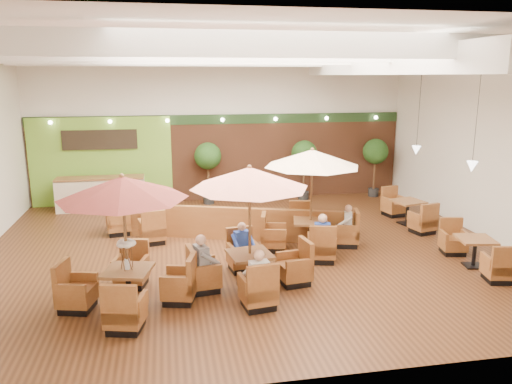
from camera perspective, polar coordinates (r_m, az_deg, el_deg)
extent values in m
plane|color=#381E0F|center=(13.65, -0.87, -6.67)|extent=(14.00, 14.00, 0.00)
cube|color=silver|center=(18.88, -3.95, 7.41)|extent=(14.00, 0.04, 5.50)
cube|color=silver|center=(7.24, 6.98, -1.95)|extent=(14.00, 0.04, 5.50)
cube|color=silver|center=(15.72, 25.25, 5.04)|extent=(0.04, 12.00, 5.50)
cube|color=white|center=(12.87, -0.95, 17.04)|extent=(14.00, 12.00, 0.04)
cube|color=brown|center=(18.97, -3.87, 3.93)|extent=(13.90, 0.10, 3.20)
cube|color=#1E3819|center=(18.78, -3.94, 8.30)|extent=(13.90, 0.12, 0.35)
cube|color=#70AA31|center=(18.93, -17.22, 3.35)|extent=(5.00, 0.08, 3.20)
cube|color=black|center=(18.74, -17.41, 5.72)|extent=(2.60, 0.08, 0.70)
cube|color=white|center=(13.86, 13.94, 14.11)|extent=(0.60, 11.00, 0.60)
cube|color=white|center=(8.94, 3.46, 16.49)|extent=(13.60, 0.12, 0.45)
cube|color=white|center=(11.57, 0.16, 15.74)|extent=(13.60, 0.12, 0.45)
cube|color=white|center=(14.14, -1.85, 15.26)|extent=(13.60, 0.12, 0.45)
cube|color=white|center=(16.81, -3.27, 14.91)|extent=(13.60, 0.12, 0.45)
cylinder|color=black|center=(14.12, 24.04, 9.08)|extent=(0.01, 0.01, 3.20)
cone|color=white|center=(14.29, 23.45, 2.69)|extent=(0.28, 0.28, 0.28)
cylinder|color=black|center=(16.68, 18.22, 10.00)|extent=(0.01, 0.01, 3.20)
cone|color=white|center=(16.83, 17.84, 4.57)|extent=(0.28, 0.28, 0.28)
sphere|color=#FFEAC6|center=(18.84, -22.45, 7.36)|extent=(0.14, 0.14, 0.14)
sphere|color=#FFEAC6|center=(18.53, -16.35, 7.74)|extent=(0.14, 0.14, 0.14)
sphere|color=#FFEAC6|center=(18.43, -10.10, 8.03)|extent=(0.14, 0.14, 0.14)
sphere|color=#FFEAC6|center=(18.56, -3.85, 8.24)|extent=(0.14, 0.14, 0.14)
sphere|color=#FFEAC6|center=(18.89, 2.25, 8.34)|extent=(0.14, 0.14, 0.14)
sphere|color=#FFEAC6|center=(19.42, 8.08, 8.36)|extent=(0.14, 0.14, 0.14)
sphere|color=#FFEAC6|center=(20.14, 13.54, 8.29)|extent=(0.14, 0.14, 0.14)
cube|color=beige|center=(18.37, -17.27, -0.28)|extent=(3.00, 0.70, 1.10)
cube|color=brown|center=(18.25, -17.40, 1.55)|extent=(3.00, 0.75, 0.06)
cube|color=brown|center=(14.39, -2.44, -3.63)|extent=(6.57, 2.35, 0.95)
cube|color=brown|center=(10.56, -14.46, -8.69)|extent=(1.11, 1.11, 0.06)
cylinder|color=black|center=(10.70, -14.35, -10.56)|extent=(0.11, 0.11, 0.71)
cube|color=black|center=(10.86, -14.23, -12.38)|extent=(0.59, 0.59, 0.04)
cube|color=brown|center=(9.81, -14.70, -13.33)|extent=(0.81, 0.81, 0.34)
cube|color=brown|center=(9.42, -14.51, -12.29)|extent=(0.67, 0.27, 0.75)
cube|color=brown|center=(9.82, -16.54, -12.04)|extent=(0.23, 0.59, 0.30)
cube|color=brown|center=(9.63, -12.98, -12.34)|extent=(0.23, 0.59, 0.30)
cube|color=black|center=(9.92, -14.62, -14.61)|extent=(0.72, 0.72, 0.15)
cube|color=brown|center=(11.67, -14.01, -8.91)|extent=(0.81, 0.81, 0.34)
cube|color=brown|center=(11.81, -14.36, -6.99)|extent=(0.67, 0.27, 0.75)
cube|color=brown|center=(11.50, -12.58, -8.01)|extent=(0.23, 0.59, 0.30)
cube|color=brown|center=(11.69, -15.54, -7.84)|extent=(0.23, 0.59, 0.30)
cube|color=black|center=(11.76, -13.95, -10.02)|extent=(0.72, 0.72, 0.15)
cube|color=brown|center=(10.86, -19.79, -11.02)|extent=(0.81, 0.81, 0.34)
cube|color=brown|center=(10.76, -18.43, -9.29)|extent=(0.27, 0.67, 0.75)
cube|color=brown|center=(11.04, -19.23, -9.37)|extent=(0.59, 0.23, 0.30)
cube|color=brown|center=(10.52, -20.55, -10.62)|extent=(0.59, 0.23, 0.30)
cube|color=black|center=(10.96, -19.69, -12.20)|extent=(0.72, 0.72, 0.15)
cube|color=brown|center=(10.70, -8.79, -10.73)|extent=(0.81, 0.81, 0.34)
cube|color=brown|center=(10.51, -10.33, -9.34)|extent=(0.27, 0.67, 0.75)
cube|color=brown|center=(10.34, -9.20, -10.33)|extent=(0.59, 0.23, 0.30)
cube|color=brown|center=(10.90, -8.47, -9.05)|extent=(0.59, 0.23, 0.30)
cube|color=black|center=(10.80, -8.74, -11.93)|extent=(0.72, 0.72, 0.15)
cylinder|color=brown|center=(10.37, -14.64, -5.77)|extent=(0.06, 0.06, 2.68)
cone|color=#551D19|center=(10.06, -15.02, 0.49)|extent=(2.57, 2.57, 0.45)
sphere|color=brown|center=(10.01, -15.10, 1.78)|extent=(0.10, 0.10, 0.10)
cylinder|color=silver|center=(10.51, -14.51, -7.97)|extent=(0.10, 0.10, 0.22)
cube|color=brown|center=(11.10, -0.72, -7.15)|extent=(1.04, 1.04, 0.06)
cylinder|color=black|center=(11.24, -0.71, -8.95)|extent=(0.11, 0.11, 0.71)
cube|color=black|center=(11.39, -0.70, -10.71)|extent=(0.55, 0.55, 0.04)
cube|color=brown|center=(10.34, 0.27, -11.43)|extent=(0.76, 0.76, 0.34)
cube|color=brown|center=(9.96, 0.34, -10.41)|extent=(0.68, 0.20, 0.75)
cube|color=brown|center=(10.17, -1.42, -10.56)|extent=(0.17, 0.60, 0.30)
cube|color=brown|center=(10.35, 1.93, -10.11)|extent=(0.17, 0.60, 0.30)
cube|color=black|center=(10.45, 0.26, -12.66)|extent=(0.67, 0.67, 0.15)
cube|color=brown|center=(12.21, -1.53, -7.50)|extent=(0.76, 0.76, 0.34)
cube|color=brown|center=(12.36, -1.55, -5.65)|extent=(0.68, 0.20, 0.75)
cube|color=brown|center=(12.22, -0.13, -6.40)|extent=(0.17, 0.60, 0.30)
cube|color=brown|center=(12.05, -2.96, -6.70)|extent=(0.17, 0.60, 0.30)
cube|color=black|center=(12.29, -1.52, -8.58)|extent=(0.67, 0.67, 0.15)
cube|color=brown|center=(11.15, -5.96, -9.62)|extent=(0.76, 0.76, 0.34)
cube|color=brown|center=(11.02, -4.54, -8.07)|extent=(0.20, 0.68, 0.75)
cube|color=brown|center=(11.36, -6.34, -8.03)|extent=(0.60, 0.17, 0.30)
cube|color=brown|center=(10.79, -5.62, -9.18)|extent=(0.60, 0.17, 0.30)
cube|color=black|center=(11.25, -5.93, -10.78)|extent=(0.67, 0.67, 0.15)
cube|color=brown|center=(11.47, 4.39, -8.93)|extent=(0.76, 0.76, 0.34)
cube|color=brown|center=(11.32, 3.00, -7.45)|extent=(0.20, 0.68, 0.75)
cube|color=brown|center=(11.12, 5.04, -8.46)|extent=(0.60, 0.17, 0.30)
cube|color=brown|center=(11.66, 3.81, -7.41)|extent=(0.60, 0.17, 0.30)
cube|color=black|center=(11.56, 4.37, -10.06)|extent=(0.67, 0.67, 0.15)
cylinder|color=brown|center=(10.92, -0.72, -4.34)|extent=(0.06, 0.06, 2.69)
cone|color=#C77460|center=(10.63, -0.74, 1.66)|extent=(2.58, 2.58, 0.45)
sphere|color=brown|center=(10.58, -0.75, 2.88)|extent=(0.10, 0.10, 0.10)
cube|color=brown|center=(13.66, 6.26, -3.32)|extent=(1.11, 1.11, 0.06)
cylinder|color=black|center=(13.77, 6.22, -4.82)|extent=(0.11, 0.11, 0.71)
cube|color=black|center=(13.89, 6.18, -6.29)|extent=(0.59, 0.59, 0.04)
cube|color=brown|center=(12.87, 7.50, -6.50)|extent=(0.81, 0.81, 0.34)
cube|color=brown|center=(12.55, 8.22, -5.50)|extent=(0.67, 0.27, 0.75)
cube|color=brown|center=(12.78, 6.13, -5.58)|extent=(0.23, 0.59, 0.30)
cube|color=brown|center=(12.83, 8.93, -5.60)|extent=(0.23, 0.59, 0.30)
cube|color=black|center=(12.96, 7.47, -7.53)|extent=(0.72, 0.72, 0.15)
cube|color=brown|center=(14.73, 5.08, -3.90)|extent=(0.81, 0.81, 0.34)
cube|color=brown|center=(14.87, 4.58, -2.43)|extent=(0.67, 0.27, 0.75)
cube|color=brown|center=(14.68, 6.32, -3.11)|extent=(0.23, 0.59, 0.30)
cube|color=brown|center=(14.66, 3.88, -3.08)|extent=(0.23, 0.59, 0.30)
cube|color=black|center=(14.80, 5.06, -4.81)|extent=(0.72, 0.72, 0.15)
cube|color=brown|center=(13.55, 2.05, -5.39)|extent=(0.81, 0.81, 0.34)
cube|color=brown|center=(13.57, 3.12, -3.94)|extent=(0.27, 0.67, 0.75)
cube|color=brown|center=(13.78, 2.09, -4.13)|extent=(0.59, 0.23, 0.30)
cube|color=brown|center=(13.18, 2.02, -4.93)|extent=(0.59, 0.23, 0.30)
cube|color=black|center=(13.63, 2.04, -6.37)|extent=(0.72, 0.72, 0.15)
cube|color=brown|center=(14.11, 10.20, -4.83)|extent=(0.81, 0.81, 0.34)
cube|color=brown|center=(13.86, 9.30, -3.72)|extent=(0.27, 0.67, 0.75)
cube|color=brown|center=(13.75, 10.38, -4.38)|extent=(0.59, 0.23, 0.30)
cube|color=brown|center=(14.34, 10.10, -3.63)|extent=(0.59, 0.23, 0.30)
cube|color=black|center=(14.19, 10.16, -5.78)|extent=(0.72, 0.72, 0.15)
cylinder|color=brown|center=(13.51, 6.32, -1.00)|extent=(0.06, 0.06, 2.69)
cone|color=beige|center=(13.28, 6.44, 3.88)|extent=(2.58, 2.58, 0.45)
sphere|color=brown|center=(13.24, 6.47, 4.86)|extent=(0.10, 0.10, 0.10)
cube|color=brown|center=(15.25, -11.75, -1.78)|extent=(1.06, 1.06, 0.06)
cylinder|color=black|center=(15.35, -11.69, -3.13)|extent=(0.11, 0.11, 0.71)
cube|color=black|center=(15.46, -11.62, -4.47)|extent=(0.56, 0.56, 0.04)
cube|color=brown|center=(14.40, -11.74, -4.54)|extent=(0.78, 0.78, 0.34)
cube|color=brown|center=(14.04, -12.03, -3.63)|extent=(0.67, 0.23, 0.75)
cube|color=brown|center=(14.29, -13.01, -3.84)|extent=(0.19, 0.59, 0.30)
cube|color=brown|center=(14.38, -10.56, -3.61)|extent=(0.19, 0.59, 0.30)
cube|color=black|center=(14.47, -11.70, -5.47)|extent=(0.69, 0.69, 0.15)
cube|color=brown|center=(16.35, -11.61, -2.40)|extent=(0.78, 0.78, 0.34)
cube|color=brown|center=(16.53, -11.47, -1.07)|extent=(0.67, 0.23, 0.75)
cube|color=brown|center=(16.34, -10.57, -1.58)|extent=(0.19, 0.59, 0.30)
cube|color=brown|center=(16.25, -12.73, -1.77)|extent=(0.19, 0.59, 0.30)
cube|color=black|center=(16.42, -11.57, -3.23)|extent=(0.69, 0.69, 0.15)
cube|color=brown|center=(15.43, -15.46, -3.54)|extent=(0.78, 0.78, 0.34)
cube|color=brown|center=(15.27, -14.52, -2.41)|extent=(0.23, 0.67, 0.75)
cube|color=brown|center=(15.67, -15.62, -2.48)|extent=(0.59, 0.19, 0.30)
cube|color=brown|center=(15.08, -15.38, -3.08)|extent=(0.59, 0.19, 0.30)
cube|color=black|center=(15.50, -15.40, -4.42)|extent=(0.69, 0.69, 0.15)
cylinder|color=silver|center=(15.22, -11.78, -1.26)|extent=(0.10, 0.10, 0.22)
cube|color=brown|center=(13.43, 23.83, -4.98)|extent=(0.97, 0.97, 0.06)
cylinder|color=black|center=(13.53, 23.69, -6.37)|extent=(0.10, 0.10, 0.65)
cube|color=black|center=(13.65, 23.56, -7.73)|extent=(0.52, 0.52, 0.04)
cube|color=brown|center=(12.85, 25.97, -7.94)|extent=(0.71, 0.71, 0.31)
cube|color=brown|center=(12.59, 26.95, -7.04)|extent=(0.62, 0.21, 0.69)
cube|color=brown|center=(12.66, 24.89, -7.19)|extent=(0.18, 0.54, 0.27)
cube|color=brown|center=(12.91, 27.21, -7.05)|extent=(0.18, 0.54, 0.27)
cube|color=black|center=(12.93, 25.87, -8.88)|extent=(0.63, 0.63, 0.14)
cube|color=brown|center=(14.29, 21.60, -5.46)|extent=(0.71, 0.71, 0.31)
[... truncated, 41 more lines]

